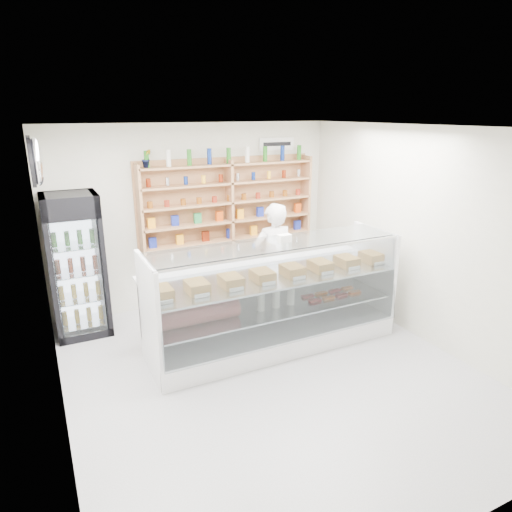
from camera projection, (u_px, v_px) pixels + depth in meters
room at (272, 260)px, 4.99m from camera, size 5.00×5.00×5.00m
display_counter at (273, 318)px, 5.95m from camera, size 3.25×0.97×1.42m
shop_worker at (273, 261)px, 6.69m from camera, size 0.64×0.43×1.72m
drinks_cooler at (77, 265)px, 6.12m from camera, size 0.70×0.69×1.95m
wall_shelving at (230, 202)px, 7.14m from camera, size 2.84×0.28×1.33m
potted_plant at (147, 158)px, 6.39m from camera, size 0.16×0.14×0.26m
security_mirror at (36, 162)px, 4.78m from camera, size 0.15×0.50×0.50m
wall_sign at (277, 144)px, 7.37m from camera, size 0.62×0.03×0.20m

